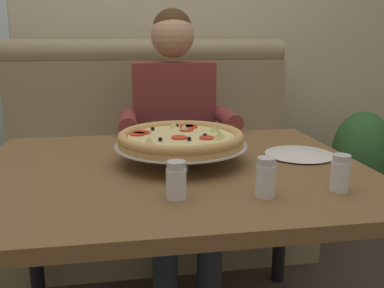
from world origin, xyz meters
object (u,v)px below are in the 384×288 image
at_px(booth_bench, 154,172).
at_px(pizza, 181,139).
at_px(potted_plant, 361,161).
at_px(shaker_pepper_flakes, 266,180).
at_px(dining_table, 173,190).
at_px(plate_near_left, 300,153).
at_px(diner_main, 176,128).
at_px(shaker_oregano, 176,183).
at_px(shaker_parmesan, 340,176).

height_order(booth_bench, pizza, booth_bench).
bearing_deg(potted_plant, shaker_pepper_flakes, -129.83).
bearing_deg(dining_table, plate_near_left, 7.17).
distance_m(dining_table, potted_plant, 1.68).
bearing_deg(diner_main, plate_near_left, -60.27).
bearing_deg(pizza, potted_plant, 37.34).
distance_m(booth_bench, shaker_oregano, 1.29).
height_order(shaker_oregano, potted_plant, shaker_oregano).
bearing_deg(potted_plant, booth_bench, -177.24).
relative_size(diner_main, shaker_oregano, 12.94).
bearing_deg(shaker_pepper_flakes, plate_near_left, 54.89).
bearing_deg(shaker_oregano, shaker_pepper_flakes, -5.91).
distance_m(shaker_oregano, shaker_pepper_flakes, 0.23).
bearing_deg(booth_bench, potted_plant, 2.76).
xyz_separation_m(diner_main, potted_plant, (1.21, 0.33, -0.32)).
height_order(dining_table, shaker_oregano, shaker_oregano).
distance_m(plate_near_left, potted_plant, 1.33).
relative_size(dining_table, potted_plant, 1.77).
xyz_separation_m(dining_table, shaker_pepper_flakes, (0.21, -0.30, 0.13)).
bearing_deg(booth_bench, plate_near_left, -63.07).
distance_m(diner_main, plate_near_left, 0.73).
xyz_separation_m(shaker_parmesan, plate_near_left, (0.04, 0.35, -0.03)).
height_order(shaker_parmesan, potted_plant, shaker_parmesan).
bearing_deg(shaker_oregano, diner_main, 83.12).
xyz_separation_m(pizza, plate_near_left, (0.42, 0.01, -0.07)).
bearing_deg(pizza, dining_table, -125.16).
distance_m(pizza, shaker_parmesan, 0.51).
bearing_deg(shaker_pepper_flakes, potted_plant, 50.17).
height_order(shaker_pepper_flakes, plate_near_left, shaker_pepper_flakes).
distance_m(booth_bench, diner_main, 0.42).
height_order(booth_bench, dining_table, booth_bench).
xyz_separation_m(booth_bench, shaker_oregano, (-0.02, -1.23, 0.37)).
relative_size(dining_table, shaker_pepper_flakes, 11.88).
bearing_deg(potted_plant, shaker_oregano, -135.75).
bearing_deg(shaker_pepper_flakes, diner_main, 96.52).
relative_size(dining_table, plate_near_left, 5.11).
bearing_deg(pizza, booth_bench, 92.26).
distance_m(shaker_parmesan, potted_plant, 1.63).
height_order(booth_bench, potted_plant, booth_bench).
bearing_deg(shaker_pepper_flakes, dining_table, 125.06).
bearing_deg(shaker_oregano, shaker_parmesan, -2.23).
distance_m(booth_bench, dining_table, 0.99).
height_order(pizza, shaker_oregano, pizza).
relative_size(shaker_pepper_flakes, potted_plant, 0.15).
xyz_separation_m(booth_bench, pizza, (0.04, -0.91, 0.41)).
xyz_separation_m(shaker_oregano, shaker_parmesan, (0.44, -0.02, 0.00)).
relative_size(shaker_oregano, plate_near_left, 0.41).
relative_size(pizza, plate_near_left, 1.80).
bearing_deg(shaker_oregano, booth_bench, 89.01).
xyz_separation_m(pizza, potted_plant, (1.27, 0.97, -0.42)).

